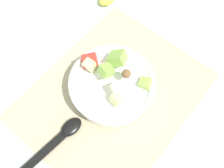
% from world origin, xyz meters
% --- Properties ---
extents(ground_plane, '(2.40, 2.40, 0.00)m').
position_xyz_m(ground_plane, '(0.00, 0.00, 0.00)').
color(ground_plane, silver).
extents(placemat, '(0.45, 0.36, 0.01)m').
position_xyz_m(placemat, '(0.00, 0.00, 0.00)').
color(placemat, tan).
rests_on(placemat, ground_plane).
extents(salad_bowl, '(0.21, 0.21, 0.11)m').
position_xyz_m(salad_bowl, '(-0.01, -0.01, 0.04)').
color(salad_bowl, white).
rests_on(salad_bowl, placemat).
extents(serving_spoon, '(0.23, 0.05, 0.01)m').
position_xyz_m(serving_spoon, '(0.18, -0.03, 0.01)').
color(serving_spoon, black).
rests_on(serving_spoon, placemat).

